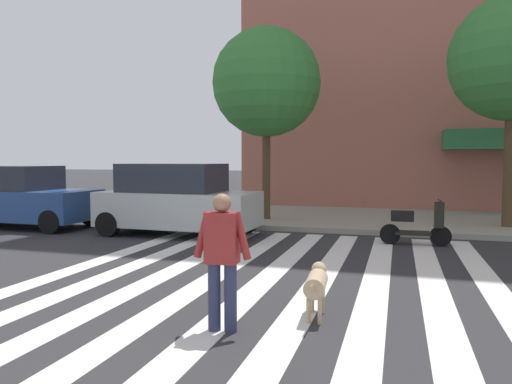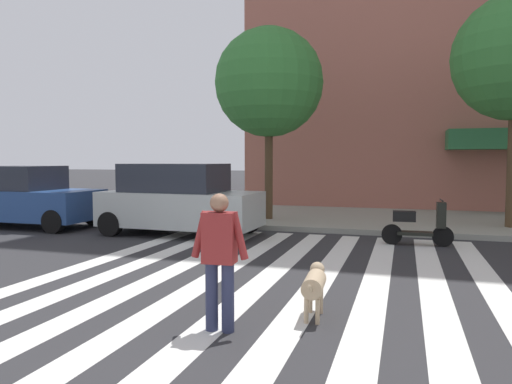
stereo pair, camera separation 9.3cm
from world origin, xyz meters
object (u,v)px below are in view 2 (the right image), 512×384
Objects in this scene: parked_car_near_curb at (25,198)px; dog_on_leash at (315,283)px; parked_car_behind_first at (179,200)px; street_tree_nearest at (269,83)px; pedestrian_dog_walker at (220,254)px; parked_scooter at (417,225)px.

dog_on_leash is at bearing -29.28° from parked_car_near_curb.
parked_car_behind_first is at bearing 130.43° from dog_on_leash.
pedestrian_dog_walker is (2.09, -9.37, -3.53)m from street_tree_nearest.
pedestrian_dog_walker is at bearing -139.49° from dog_on_leash.
pedestrian_dog_walker is at bearing -35.58° from parked_car_near_curb.
street_tree_nearest reaches higher than dog_on_leash.
parked_scooter is at bearing 2.06° from parked_car_behind_first.
parked_car_near_curb is at bearing -178.87° from parked_scooter.
parked_scooter is 7.05m from pedestrian_dog_walker.
parked_scooter is 5.96m from dog_on_leash.
dog_on_leash is (0.98, 0.84, -0.48)m from pedestrian_dog_walker.
parked_car_near_curb is 0.74× the size of street_tree_nearest.
dog_on_leash is at bearing 40.51° from pedestrian_dog_walker.
parked_car_near_curb is 5.18m from parked_car_behind_first.
parked_car_near_curb reaches higher than dog_on_leash.
street_tree_nearest is at bearing 60.42° from parked_car_behind_first.
pedestrian_dog_walker is 1.37m from dog_on_leash.
pedestrian_dog_walker is (8.95, -6.41, 0.05)m from parked_car_near_curb.
street_tree_nearest is (-4.46, 2.74, 3.97)m from parked_scooter.
street_tree_nearest is at bearing 23.37° from parked_car_near_curb.
parked_car_behind_first is 7.34m from dog_on_leash.
parked_scooter is at bearing 70.34° from pedestrian_dog_walker.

